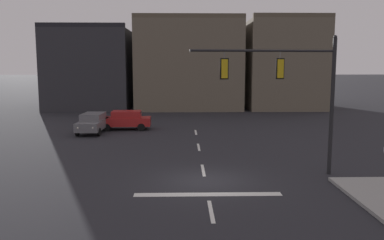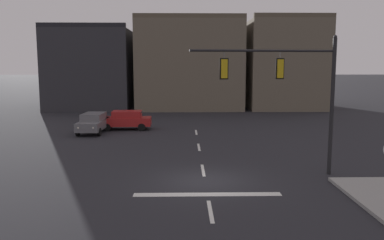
% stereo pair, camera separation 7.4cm
% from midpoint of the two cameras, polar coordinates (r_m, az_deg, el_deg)
% --- Properties ---
extents(ground_plane, '(400.00, 400.00, 0.00)m').
position_cam_midpoint_polar(ground_plane, '(19.57, 1.78, -8.67)').
color(ground_plane, '#232328').
extents(stop_bar_paint, '(6.40, 0.50, 0.01)m').
position_cam_midpoint_polar(stop_bar_paint, '(17.66, 2.14, -10.51)').
color(stop_bar_paint, silver).
rests_on(stop_bar_paint, ground).
extents(lane_centreline, '(0.16, 26.40, 0.01)m').
position_cam_midpoint_polar(lane_centreline, '(21.49, 1.49, -7.14)').
color(lane_centreline, silver).
rests_on(lane_centreline, ground).
extents(signal_mast_near_side, '(7.26, 0.90, 7.01)m').
position_cam_midpoint_polar(signal_mast_near_side, '(20.41, 14.06, 5.02)').
color(signal_mast_near_side, black).
rests_on(signal_mast_near_side, ground).
extents(car_lot_nearside, '(2.07, 4.52, 1.61)m').
position_cam_midpoint_polar(car_lot_nearside, '(33.84, -13.96, -0.34)').
color(car_lot_nearside, slate).
rests_on(car_lot_nearside, ground).
extents(car_lot_middle, '(4.49, 2.00, 1.61)m').
position_cam_midpoint_polar(car_lot_middle, '(34.99, -9.50, 0.05)').
color(car_lot_middle, '#A81E1E').
rests_on(car_lot_middle, ground).
extents(building_row, '(34.20, 13.44, 11.41)m').
position_cam_midpoint_polar(building_row, '(52.63, -0.04, 7.60)').
color(building_row, '#2D2D33').
rests_on(building_row, ground).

